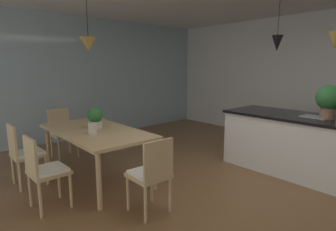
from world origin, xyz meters
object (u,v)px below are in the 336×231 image
at_px(chair_near_left, 24,152).
at_px(potted_plant_on_island, 329,100).
at_px(dining_table, 96,134).
at_px(chair_window_end, 63,131).
at_px(chair_near_right, 44,170).
at_px(potted_plant_on_table, 95,117).
at_px(chair_kitchen_end, 151,173).
at_px(vase_on_dining_table, 92,128).
at_px(kitchen_island, 295,143).

height_order(chair_near_left, potted_plant_on_island, potted_plant_on_island).
bearing_deg(dining_table, chair_window_end, -179.91).
bearing_deg(chair_near_right, chair_window_end, 153.63).
height_order(chair_near_right, potted_plant_on_table, potted_plant_on_table).
relative_size(chair_near_left, chair_kitchen_end, 1.00).
bearing_deg(vase_on_dining_table, chair_window_end, 174.99).
height_order(chair_window_end, chair_near_left, same).
xyz_separation_m(chair_near_left, vase_on_dining_table, (0.60, 0.72, 0.33)).
relative_size(chair_near_left, chair_near_right, 1.00).
xyz_separation_m(chair_window_end, chair_near_right, (1.72, -0.85, 0.00)).
bearing_deg(chair_near_right, dining_table, 116.17).
relative_size(kitchen_island, potted_plant_on_table, 6.69).
xyz_separation_m(dining_table, kitchen_island, (1.79, 2.43, -0.21)).
bearing_deg(vase_on_dining_table, chair_near_left, -129.70).
bearing_deg(chair_near_right, vase_on_dining_table, 108.24).
bearing_deg(vase_on_dining_table, potted_plant_on_table, 147.08).
relative_size(chair_window_end, chair_near_left, 1.00).
bearing_deg(chair_near_left, chair_kitchen_end, 26.43).
distance_m(dining_table, vase_on_dining_table, 0.26).
bearing_deg(potted_plant_on_table, vase_on_dining_table, -32.92).
height_order(chair_near_right, vase_on_dining_table, vase_on_dining_table).
height_order(dining_table, chair_near_left, chair_near_left).
distance_m(chair_kitchen_end, potted_plant_on_table, 1.48).
xyz_separation_m(potted_plant_on_island, vase_on_dining_table, (-2.01, -2.56, -0.37)).
distance_m(chair_near_right, vase_on_dining_table, 0.83).
xyz_separation_m(dining_table, potted_plant_on_table, (-0.12, 0.06, 0.23)).
bearing_deg(chair_kitchen_end, chair_near_left, -153.57).
height_order(chair_window_end, potted_plant_on_island, potted_plant_on_island).
bearing_deg(vase_on_dining_table, chair_near_right, -71.76).
bearing_deg(chair_near_left, vase_on_dining_table, 50.30).
bearing_deg(potted_plant_on_island, chair_near_left, -128.52).
height_order(chair_kitchen_end, chair_near_right, same).
bearing_deg(potted_plant_on_table, potted_plant_on_island, 45.64).
height_order(dining_table, chair_window_end, chair_window_end).
bearing_deg(vase_on_dining_table, potted_plant_on_island, 51.82).
xyz_separation_m(chair_near_left, potted_plant_on_island, (2.61, 3.28, 0.70)).
xyz_separation_m(chair_window_end, chair_kitchen_end, (2.60, 0.00, 0.00)).
distance_m(kitchen_island, potted_plant_on_island, 0.82).
distance_m(kitchen_island, vase_on_dining_table, 3.04).
bearing_deg(chair_window_end, potted_plant_on_table, 3.10).
height_order(dining_table, kitchen_island, kitchen_island).
distance_m(dining_table, chair_near_left, 0.97).
relative_size(chair_window_end, chair_near_right, 1.00).
xyz_separation_m(dining_table, chair_near_right, (0.42, -0.86, -0.19)).
bearing_deg(vase_on_dining_table, dining_table, 144.01).
xyz_separation_m(chair_window_end, kitchen_island, (3.09, 2.43, -0.01)).
relative_size(chair_window_end, chair_kitchen_end, 1.00).
distance_m(dining_table, chair_window_end, 1.31).
relative_size(chair_near_left, potted_plant_on_island, 1.85).
xyz_separation_m(chair_near_left, chair_kitchen_end, (1.72, 0.85, 0.00)).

